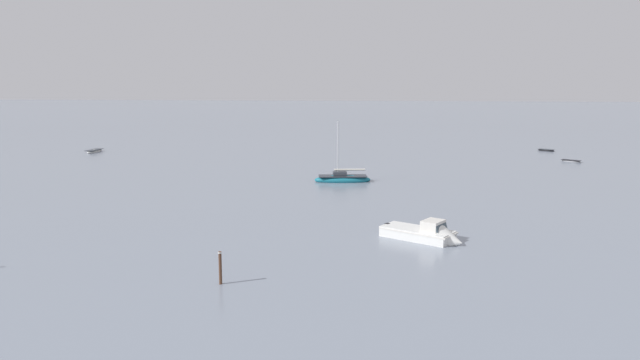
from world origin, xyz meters
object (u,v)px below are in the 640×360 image
(rowboat_moored_0, at_px, (94,151))
(motorboat_moored_1, at_px, (429,236))
(rowboat_moored_1, at_px, (546,150))
(rowboat_moored_2, at_px, (571,161))
(mooring_post_near, at_px, (220,269))
(sailboat_moored_0, at_px, (343,179))

(rowboat_moored_0, bearing_deg, motorboat_moored_1, 46.99)
(rowboat_moored_1, relative_size, rowboat_moored_2, 0.99)
(rowboat_moored_0, bearing_deg, mooring_post_near, 33.97)
(rowboat_moored_2, xyz_separation_m, motorboat_moored_1, (-23.30, -48.11, 0.24))
(motorboat_moored_1, relative_size, mooring_post_near, 3.02)
(sailboat_moored_0, relative_size, mooring_post_near, 3.47)
(sailboat_moored_0, bearing_deg, mooring_post_near, 74.70)
(mooring_post_near, bearing_deg, rowboat_moored_1, 64.34)
(sailboat_moored_0, bearing_deg, motorboat_moored_1, 99.43)
(rowboat_moored_0, bearing_deg, rowboat_moored_2, 88.12)
(rowboat_moored_0, xyz_separation_m, sailboat_moored_0, (45.39, -24.62, 0.15))
(rowboat_moored_1, bearing_deg, rowboat_moored_2, -51.59)
(rowboat_moored_0, xyz_separation_m, motorboat_moored_1, (54.42, -50.30, 0.18))
(rowboat_moored_0, distance_m, rowboat_moored_1, 78.65)
(rowboat_moored_2, height_order, mooring_post_near, mooring_post_near)
(motorboat_moored_1, bearing_deg, sailboat_moored_0, 139.13)
(rowboat_moored_1, height_order, motorboat_moored_1, motorboat_moored_1)
(rowboat_moored_1, distance_m, sailboat_moored_0, 49.31)
(motorboat_moored_1, xyz_separation_m, mooring_post_near, (-12.50, -11.31, 0.56))
(motorboat_moored_1, bearing_deg, mooring_post_near, -108.09)
(rowboat_moored_1, bearing_deg, mooring_post_near, -77.63)
(rowboat_moored_1, bearing_deg, sailboat_moored_0, -92.78)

